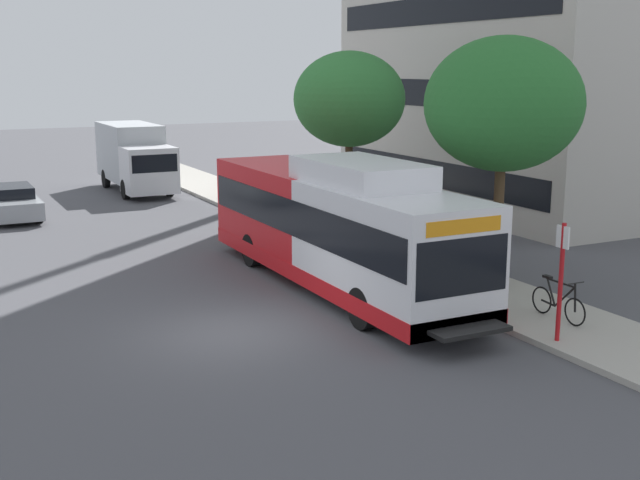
# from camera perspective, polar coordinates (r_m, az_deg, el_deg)

# --- Properties ---
(ground_plane) EXTENTS (120.00, 120.00, 0.00)m
(ground_plane) POSITION_cam_1_polar(r_m,az_deg,el_deg) (26.05, -12.33, -1.37)
(ground_plane) COLOR #4C4C51
(sidewalk_curb) EXTENTS (3.00, 56.00, 0.14)m
(sidewalk_curb) POSITION_cam_1_polar(r_m,az_deg,el_deg) (26.82, 3.40, -0.56)
(sidewalk_curb) COLOR #A8A399
(sidewalk_curb) RESTS_ON ground
(transit_bus) EXTENTS (2.58, 12.25, 3.65)m
(transit_bus) POSITION_cam_1_polar(r_m,az_deg,el_deg) (21.91, 1.09, 0.95)
(transit_bus) COLOR white
(transit_bus) RESTS_ON ground
(bus_stop_sign_pole) EXTENTS (0.10, 0.36, 2.60)m
(bus_stop_sign_pole) POSITION_cam_1_polar(r_m,az_deg,el_deg) (17.94, 16.71, -2.27)
(bus_stop_sign_pole) COLOR red
(bus_stop_sign_pole) RESTS_ON sidewalk_curb
(bicycle_parked) EXTENTS (0.52, 1.76, 1.02)m
(bicycle_parked) POSITION_cam_1_polar(r_m,az_deg,el_deg) (19.73, 16.53, -4.24)
(bicycle_parked) COLOR black
(bicycle_parked) RESTS_ON sidewalk_curb
(street_tree_near_stop) EXTENTS (4.21, 4.21, 6.65)m
(street_tree_near_stop) POSITION_cam_1_polar(r_m,az_deg,el_deg) (22.16, 12.86, 9.34)
(street_tree_near_stop) COLOR #4C3823
(street_tree_near_stop) RESTS_ON sidewalk_curb
(street_tree_mid_block) EXTENTS (4.04, 4.04, 6.41)m
(street_tree_mid_block) POSITION_cam_1_polar(r_m,az_deg,el_deg) (29.50, 2.09, 9.92)
(street_tree_mid_block) COLOR #4C3823
(street_tree_mid_block) RESTS_ON sidewalk_curb
(parked_car_far_lane) EXTENTS (1.80, 4.50, 1.33)m
(parked_car_far_lane) POSITION_cam_1_polar(r_m,az_deg,el_deg) (34.54, -20.92, 2.51)
(parked_car_far_lane) COLOR #93999E
(parked_car_far_lane) RESTS_ON ground
(box_truck_background) EXTENTS (2.32, 7.01, 3.25)m
(box_truck_background) POSITION_cam_1_polar(r_m,az_deg,el_deg) (40.37, -13.01, 5.83)
(box_truck_background) COLOR silver
(box_truck_background) RESTS_ON ground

